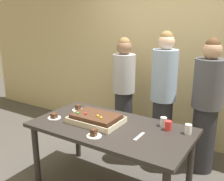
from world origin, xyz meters
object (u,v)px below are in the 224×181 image
at_px(person_serving_front, 163,97).
at_px(person_striped_tie_right, 207,105).
at_px(cake_server_utensil, 139,136).
at_px(party_table, 111,134).
at_px(plated_slice_far_left, 78,109).
at_px(plated_slice_near_left, 94,134).
at_px(drink_cup_middle, 188,129).
at_px(drink_cup_nearest, 163,122).
at_px(person_green_shirt_behind, 124,90).
at_px(sheet_cake, 96,119).
at_px(drink_cup_far_end, 168,126).
at_px(plated_slice_near_right, 54,117).

distance_m(person_serving_front, person_striped_tie_right, 0.53).
distance_m(cake_server_utensil, person_serving_front, 0.94).
distance_m(party_table, plated_slice_far_left, 0.65).
distance_m(party_table, person_striped_tie_right, 1.24).
relative_size(party_table, plated_slice_near_left, 11.50).
height_order(plated_slice_near_left, drink_cup_middle, drink_cup_middle).
distance_m(plated_slice_far_left, cake_server_utensil, 1.02).
bearing_deg(drink_cup_nearest, person_green_shirt_behind, 139.89).
relative_size(sheet_cake, plated_slice_near_left, 3.82).
bearing_deg(person_green_shirt_behind, drink_cup_middle, 41.57).
height_order(plated_slice_far_left, drink_cup_far_end, drink_cup_far_end).
relative_size(drink_cup_nearest, cake_server_utensil, 0.50).
distance_m(plated_slice_near_left, person_striped_tie_right, 1.48).
xyz_separation_m(drink_cup_far_end, person_serving_front, (-0.30, 0.62, 0.09)).
height_order(plated_slice_near_right, drink_cup_far_end, drink_cup_far_end).
bearing_deg(plated_slice_near_right, sheet_cake, 19.24).
bearing_deg(plated_slice_far_left, drink_cup_far_end, 1.95).
relative_size(plated_slice_near_right, drink_cup_far_end, 1.50).
bearing_deg(drink_cup_middle, drink_cup_nearest, 170.23).
bearing_deg(person_serving_front, drink_cup_middle, 68.21).
bearing_deg(person_green_shirt_behind, plated_slice_far_left, -22.80).
relative_size(drink_cup_nearest, drink_cup_middle, 1.00).
distance_m(plated_slice_near_left, drink_cup_middle, 0.94).
distance_m(party_table, person_serving_front, 0.92).
relative_size(person_serving_front, person_green_shirt_behind, 1.07).
relative_size(plated_slice_near_left, plated_slice_far_left, 1.00).
distance_m(plated_slice_near_left, plated_slice_near_right, 0.68).
height_order(plated_slice_far_left, cake_server_utensil, plated_slice_far_left).
bearing_deg(plated_slice_near_right, person_striped_tie_right, 38.03).
bearing_deg(cake_server_utensil, party_table, 169.19).
height_order(cake_server_utensil, person_serving_front, person_serving_front).
xyz_separation_m(plated_slice_far_left, person_serving_front, (0.86, 0.65, 0.12)).
relative_size(drink_cup_middle, drink_cup_far_end, 1.00).
xyz_separation_m(plated_slice_far_left, cake_server_utensil, (0.98, -0.26, -0.02)).
xyz_separation_m(person_serving_front, person_striped_tie_right, (0.51, 0.11, -0.05)).
height_order(sheet_cake, person_serving_front, person_serving_front).
relative_size(sheet_cake, plated_slice_far_left, 3.82).
relative_size(cake_server_utensil, person_green_shirt_behind, 0.12).
height_order(party_table, drink_cup_middle, drink_cup_middle).
bearing_deg(drink_cup_far_end, person_striped_tie_right, 73.72).
xyz_separation_m(drink_cup_far_end, cake_server_utensil, (-0.18, -0.30, -0.05)).
bearing_deg(plated_slice_far_left, person_striped_tie_right, 29.12).
relative_size(plated_slice_far_left, drink_cup_middle, 1.50).
xyz_separation_m(drink_cup_nearest, cake_server_utensil, (-0.10, -0.37, -0.05)).
xyz_separation_m(drink_cup_nearest, drink_cup_middle, (0.28, -0.05, 0.00)).
bearing_deg(drink_cup_nearest, plated_slice_near_left, -128.38).
relative_size(party_table, sheet_cake, 3.01).
bearing_deg(plated_slice_near_right, cake_server_utensil, 5.13).
relative_size(drink_cup_far_end, cake_server_utensil, 0.50).
relative_size(plated_slice_near_right, drink_cup_middle, 1.50).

